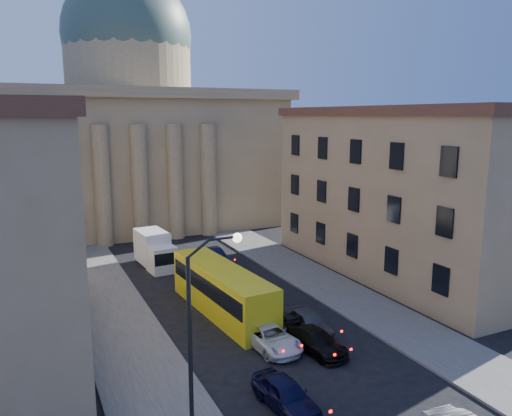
{
  "coord_description": "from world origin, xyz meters",
  "views": [
    {
      "loc": [
        -13.62,
        -11.83,
        13.97
      ],
      "look_at": [
        -0.5,
        15.99,
        8.22
      ],
      "focal_mm": 35.0,
      "sensor_mm": 36.0,
      "label": 1
    }
  ],
  "objects_px": {
    "street_lamp": "(201,315)",
    "box_truck": "(155,251)",
    "car_left_near": "(285,394)",
    "city_bus": "(222,289)"
  },
  "relations": [
    {
      "from": "city_bus",
      "to": "box_truck",
      "type": "distance_m",
      "value": 13.13
    },
    {
      "from": "street_lamp",
      "to": "box_truck",
      "type": "xyz_separation_m",
      "value": [
        4.0,
        24.82,
        -3.75
      ]
    },
    {
      "from": "street_lamp",
      "to": "box_truck",
      "type": "height_order",
      "value": "street_lamp"
    },
    {
      "from": "street_lamp",
      "to": "box_truck",
      "type": "distance_m",
      "value": 25.41
    },
    {
      "from": "street_lamp",
      "to": "box_truck",
      "type": "relative_size",
      "value": 1.45
    },
    {
      "from": "car_left_near",
      "to": "city_bus",
      "type": "distance_m",
      "value": 12.52
    },
    {
      "from": "car_left_near",
      "to": "street_lamp",
      "type": "bearing_deg",
      "value": 166.74
    },
    {
      "from": "street_lamp",
      "to": "car_left_near",
      "type": "height_order",
      "value": "street_lamp"
    },
    {
      "from": "car_left_near",
      "to": "city_bus",
      "type": "height_order",
      "value": "city_bus"
    },
    {
      "from": "car_left_near",
      "to": "box_truck",
      "type": "xyz_separation_m",
      "value": [
        0.01,
        25.4,
        0.8
      ]
    }
  ]
}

